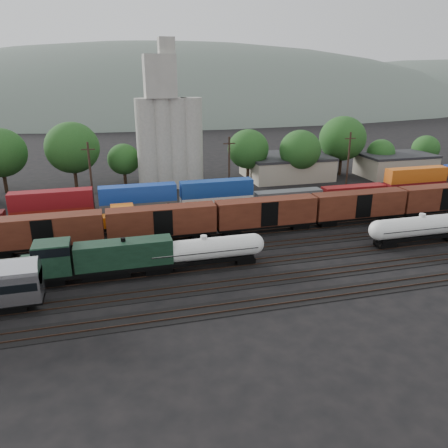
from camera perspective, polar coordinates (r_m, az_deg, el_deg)
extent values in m
plane|color=black|center=(58.05, -4.86, -3.90)|extent=(600.00, 600.00, 0.00)
cube|color=black|center=(44.88, -1.28, -11.14)|extent=(180.00, 3.20, 0.08)
cube|color=#382319|center=(44.24, -1.05, -11.51)|extent=(180.00, 0.08, 0.16)
cube|color=#382319|center=(45.44, -1.50, -10.61)|extent=(180.00, 0.08, 0.16)
cube|color=black|center=(49.15, -2.70, -8.29)|extent=(180.00, 3.20, 0.08)
cube|color=#382319|center=(48.49, -2.51, -8.58)|extent=(180.00, 0.08, 0.16)
cube|color=#382319|center=(49.73, -2.88, -7.84)|extent=(180.00, 0.08, 0.16)
cube|color=black|center=(53.54, -3.87, -5.90)|extent=(180.00, 3.20, 0.08)
cube|color=#382319|center=(52.87, -3.72, -6.14)|extent=(180.00, 0.08, 0.16)
cube|color=#382319|center=(54.15, -4.03, -5.51)|extent=(180.00, 0.08, 0.16)
cube|color=black|center=(58.04, -4.86, -3.87)|extent=(180.00, 3.20, 0.08)
cube|color=#382319|center=(57.35, -4.73, -4.06)|extent=(180.00, 0.08, 0.16)
cube|color=#382319|center=(58.66, -4.99, -3.53)|extent=(180.00, 0.08, 0.16)
cube|color=black|center=(62.61, -5.70, -2.13)|extent=(180.00, 3.20, 0.08)
cube|color=#382319|center=(61.92, -5.59, -2.29)|extent=(180.00, 0.08, 0.16)
cube|color=#382319|center=(63.24, -5.81, -1.83)|extent=(180.00, 0.08, 0.16)
cube|color=black|center=(67.24, -6.42, -0.63)|extent=(180.00, 3.20, 0.08)
cube|color=#382319|center=(66.54, -6.32, -0.77)|extent=(180.00, 0.08, 0.16)
cube|color=#382319|center=(67.88, -6.52, -0.37)|extent=(180.00, 0.08, 0.16)
cube|color=black|center=(71.92, -7.05, 0.67)|extent=(180.00, 3.20, 0.08)
cube|color=#382319|center=(71.22, -6.96, 0.56)|extent=(180.00, 0.08, 0.16)
cube|color=#382319|center=(72.57, -7.13, 0.91)|extent=(180.00, 0.08, 0.16)
cube|color=black|center=(52.20, -15.19, -5.63)|extent=(18.31, 3.12, 0.43)
cube|color=black|center=(52.40, -15.14, -6.11)|extent=(5.39, 2.37, 0.86)
cube|color=black|center=(51.54, -12.91, -3.73)|extent=(10.99, 2.59, 2.91)
cube|color=black|center=(51.84, -21.45, -4.10)|extent=(3.88, 3.12, 3.55)
cube|color=black|center=(51.43, -21.60, -2.94)|extent=(3.99, 3.23, 0.97)
cube|color=black|center=(52.54, -24.12, -5.12)|extent=(1.72, 2.59, 1.94)
cylinder|color=black|center=(50.94, -13.04, -2.06)|extent=(0.54, 0.54, 0.54)
cube|color=black|center=(52.95, -21.49, -6.82)|extent=(2.80, 2.15, 0.75)
cube|color=black|center=(52.68, -8.72, -5.75)|extent=(2.80, 2.15, 0.75)
cylinder|color=silver|center=(52.74, -2.64, -3.26)|extent=(12.65, 2.61, 2.61)
sphere|color=silver|center=(51.87, -9.49, -3.91)|extent=(2.61, 2.61, 2.61)
sphere|color=silver|center=(54.34, 3.88, -2.59)|extent=(2.61, 2.61, 2.61)
cylinder|color=silver|center=(52.19, -2.67, -1.75)|extent=(0.81, 0.81, 0.45)
cube|color=black|center=(52.74, -2.64, -3.26)|extent=(12.94, 2.73, 0.07)
cube|color=black|center=(53.31, -2.62, -4.68)|extent=(12.22, 1.98, 0.45)
cube|color=black|center=(52.77, -8.13, -5.77)|extent=(2.34, 1.80, 0.63)
cube|color=black|center=(54.77, 2.70, -4.63)|extent=(2.34, 1.80, 0.63)
cylinder|color=silver|center=(65.98, 24.31, -0.23)|extent=(13.18, 2.71, 2.71)
sphere|color=silver|center=(62.10, 19.57, -0.77)|extent=(2.71, 2.71, 2.71)
cylinder|color=silver|center=(65.53, 24.49, 1.04)|extent=(0.84, 0.84, 0.47)
cube|color=black|center=(65.98, 24.31, -0.23)|extent=(13.48, 2.85, 0.07)
cube|color=black|center=(66.45, 24.13, -1.45)|extent=(12.73, 2.06, 0.47)
cube|color=black|center=(63.46, 20.26, -2.42)|extent=(2.43, 1.87, 0.66)
cube|color=black|center=(49.07, -25.67, -9.59)|extent=(2.56, 1.97, 0.69)
cube|color=black|center=(66.53, -8.81, 0.10)|extent=(16.28, 2.62, 0.36)
cube|color=black|center=(66.67, -8.79, -0.23)|extent=(4.52, 1.99, 0.72)
cube|color=orange|center=(66.31, -7.19, 1.39)|extent=(9.77, 2.17, 2.44)
cube|color=orange|center=(65.72, -13.11, 1.11)|extent=(3.26, 2.62, 2.98)
cube|color=black|center=(65.44, -13.17, 1.90)|extent=(3.35, 2.71, 0.81)
cube|color=orange|center=(65.91, -15.04, 0.38)|extent=(1.45, 2.17, 1.63)
cylinder|color=black|center=(65.91, -7.24, 2.51)|extent=(0.45, 0.45, 0.45)
cube|color=black|center=(66.43, -13.24, -0.77)|extent=(2.35, 1.81, 0.63)
cube|color=black|center=(67.43, -4.39, 0.00)|extent=(2.35, 1.81, 0.63)
cube|color=black|center=(62.13, -22.25, -2.55)|extent=(15.00, 2.60, 0.40)
cube|color=#4A1E12|center=(61.44, -22.49, -0.73)|extent=(15.00, 2.90, 3.80)
cube|color=black|center=(61.87, -8.03, -1.34)|extent=(15.00, 2.60, 0.40)
cube|color=#4A1E12|center=(61.18, -8.12, 0.50)|extent=(15.00, 2.90, 3.80)
cube|color=black|center=(65.35, 5.47, -0.11)|extent=(15.00, 2.60, 0.40)
cube|color=#4A1E12|center=(64.69, 5.53, 1.65)|extent=(15.00, 2.90, 3.80)
cube|color=black|center=(72.02, 17.03, 0.95)|extent=(15.00, 2.60, 0.40)
cube|color=#4A1E12|center=(71.42, 17.19, 2.55)|extent=(15.00, 2.90, 3.80)
cube|color=black|center=(81.10, 26.33, 1.78)|extent=(15.00, 2.60, 0.40)
cube|color=#4A1E12|center=(80.57, 26.55, 3.20)|extent=(15.00, 2.90, 3.80)
cube|color=black|center=(71.77, -7.06, 1.02)|extent=(160.00, 2.60, 0.60)
cube|color=maroon|center=(71.22, -21.35, 1.02)|extent=(12.00, 2.40, 2.60)
cube|color=maroon|center=(70.51, -21.61, 3.03)|extent=(12.00, 2.40, 2.60)
cube|color=#4E5153|center=(70.83, -11.05, 1.92)|extent=(12.00, 2.40, 2.60)
cube|color=navy|center=(70.12, -11.19, 3.95)|extent=(12.00, 2.40, 2.60)
cube|color=silver|center=(72.73, -0.96, 2.73)|extent=(12.00, 2.40, 2.60)
cube|color=navy|center=(72.04, -0.97, 4.72)|extent=(12.00, 2.40, 2.60)
cube|color=#4F5154|center=(76.75, 8.36, 3.41)|extent=(12.00, 2.40, 2.60)
cube|color=maroon|center=(82.57, 16.57, 3.94)|extent=(12.00, 2.40, 2.60)
cube|color=maroon|center=(89.85, 23.59, 4.32)|extent=(12.00, 2.40, 2.60)
cube|color=#C25613|center=(89.29, 23.81, 5.93)|extent=(12.00, 2.40, 2.60)
cylinder|color=#A29F94|center=(90.06, -9.92, 10.16)|extent=(4.40, 4.40, 18.00)
cylinder|color=#A29F94|center=(90.38, -8.00, 10.29)|extent=(4.40, 4.40, 18.00)
cylinder|color=#A29F94|center=(90.80, -6.10, 10.41)|extent=(4.40, 4.40, 18.00)
cylinder|color=#A29F94|center=(91.32, -4.21, 10.51)|extent=(4.40, 4.40, 18.00)
cube|color=#A29F94|center=(89.34, -8.40, 18.55)|extent=(6.00, 5.00, 8.00)
cube|color=#A29F94|center=(89.64, -7.55, 21.79)|extent=(3.00, 3.00, 4.00)
cube|color=#9E937F|center=(100.82, 8.12, 7.33)|extent=(18.00, 14.00, 4.60)
cube|color=#232326|center=(100.34, 8.19, 8.75)|extent=(18.36, 14.28, 0.50)
cube|color=#9E937F|center=(108.94, 21.47, 7.07)|extent=(16.00, 10.00, 4.60)
cube|color=#232326|center=(108.49, 21.63, 8.39)|extent=(16.32, 10.20, 0.50)
cylinder|color=black|center=(97.14, -26.65, 4.74)|extent=(0.70, 0.70, 3.67)
ellipsoid|color=#24531E|center=(96.00, -27.19, 8.29)|extent=(9.96, 9.96, 9.43)
cylinder|color=black|center=(94.29, -18.78, 5.46)|extent=(0.70, 0.70, 3.93)
ellipsoid|color=#24531E|center=(93.06, -19.21, 9.40)|extent=(10.66, 10.66, 10.10)
cylinder|color=black|center=(96.01, -12.79, 5.80)|extent=(0.70, 0.70, 2.50)
ellipsoid|color=#24531E|center=(95.16, -12.97, 8.26)|extent=(6.78, 6.78, 6.42)
cylinder|color=black|center=(96.99, -6.74, 6.74)|extent=(0.70, 0.70, 4.02)
ellipsoid|color=#24531E|center=(95.77, -6.90, 10.69)|extent=(10.92, 10.92, 10.34)
cylinder|color=black|center=(96.46, 3.12, 6.54)|extent=(0.70, 0.70, 3.26)
ellipsoid|color=#24531E|center=(95.41, 3.18, 9.75)|extent=(8.84, 8.84, 8.38)
cylinder|color=black|center=(96.73, 9.72, 6.33)|extent=(0.70, 0.70, 3.25)
ellipsoid|color=#24531E|center=(95.69, 9.91, 9.52)|extent=(8.82, 8.82, 8.36)
cylinder|color=black|center=(105.95, 14.92, 7.25)|extent=(0.70, 0.70, 3.88)
ellipsoid|color=#24531E|center=(104.87, 15.22, 10.73)|extent=(10.54, 10.54, 9.99)
cylinder|color=black|center=(109.54, 19.57, 6.75)|extent=(0.70, 0.70, 2.35)
ellipsoid|color=#24531E|center=(108.84, 19.80, 8.78)|extent=(6.37, 6.37, 6.04)
cylinder|color=black|center=(118.81, 24.57, 7.04)|extent=(0.70, 0.70, 2.41)
ellipsoid|color=#24531E|center=(118.15, 24.84, 8.95)|extent=(6.54, 6.54, 6.20)
cylinder|color=black|center=(76.53, -16.98, 5.75)|extent=(0.36, 0.36, 12.00)
cube|color=black|center=(75.63, -17.33, 9.28)|extent=(2.20, 0.18, 0.18)
cylinder|color=black|center=(79.36, 0.68, 7.04)|extent=(0.36, 0.36, 12.00)
cube|color=black|center=(78.49, 0.69, 10.47)|extent=(2.20, 0.18, 0.18)
cylinder|color=black|center=(88.82, 15.89, 7.63)|extent=(0.36, 0.36, 12.00)
cube|color=black|center=(88.05, 16.17, 10.68)|extent=(2.20, 0.18, 0.18)
ellipsoid|color=#59665B|center=(319.73, -6.26, 10.91)|extent=(520.00, 286.00, 130.00)
ellipsoid|color=#59665B|center=(414.50, 26.04, 11.74)|extent=(400.00, 220.00, 100.00)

